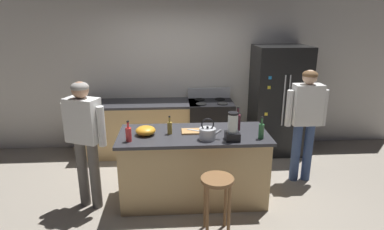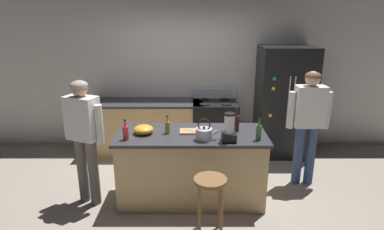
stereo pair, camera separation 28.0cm
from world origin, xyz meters
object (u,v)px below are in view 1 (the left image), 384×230
(tea_kettle, at_px, (208,133))
(person_by_sink_right, at_px, (306,116))
(refrigerator, at_px, (278,101))
(bar_stool, at_px, (217,191))
(person_by_island_left, at_px, (85,134))
(bottle_olive_oil, at_px, (261,131))
(chef_knife, at_px, (195,130))
(bottle_vinegar, at_px, (170,127))
(mixing_bowl, at_px, (146,131))
(bottle_wine, at_px, (238,122))
(kitchen_island, at_px, (193,166))
(cutting_board, at_px, (193,131))
(stove_range, at_px, (210,127))
(bottle_soda, at_px, (128,134))
(blender_appliance, at_px, (233,129))

(tea_kettle, bearing_deg, person_by_sink_right, 23.13)
(refrigerator, bearing_deg, bar_stool, -121.51)
(person_by_island_left, xyz_separation_m, bottle_olive_oil, (2.14, -0.14, 0.04))
(chef_knife, bearing_deg, bar_stool, -47.40)
(bottle_vinegar, height_order, chef_knife, bottle_vinegar)
(refrigerator, bearing_deg, mixing_bowl, -145.32)
(refrigerator, relative_size, bottle_wine, 5.94)
(kitchen_island, bearing_deg, refrigerator, 43.41)
(bottle_vinegar, distance_m, cutting_board, 0.32)
(bottle_wine, bearing_deg, stove_range, 96.79)
(kitchen_island, bearing_deg, chef_knife, 64.28)
(bottle_vinegar, bearing_deg, bottle_soda, -155.83)
(bottle_olive_oil, relative_size, mixing_bowl, 1.11)
(refrigerator, distance_m, mixing_bowl, 2.66)
(bar_stool, distance_m, bottle_vinegar, 1.02)
(cutting_board, bearing_deg, blender_appliance, -34.66)
(blender_appliance, xyz_separation_m, chef_knife, (-0.43, 0.31, -0.12))
(bar_stool, bearing_deg, cutting_board, 104.40)
(person_by_sink_right, distance_m, bottle_olive_oil, 1.04)
(chef_knife, bearing_deg, cutting_board, -150.44)
(refrigerator, height_order, stove_range, refrigerator)
(blender_appliance, bearing_deg, person_by_sink_right, 29.82)
(bottle_olive_oil, bearing_deg, tea_kettle, 178.63)
(stove_range, bearing_deg, chef_knife, -104.52)
(bottle_soda, bearing_deg, bottle_wine, 12.39)
(kitchen_island, xyz_separation_m, blender_appliance, (0.45, -0.26, 0.61))
(bottle_soda, distance_m, chef_knife, 0.85)
(stove_range, bearing_deg, refrigerator, -1.20)
(person_by_island_left, height_order, tea_kettle, person_by_island_left)
(bottle_vinegar, bearing_deg, refrigerator, 38.55)
(bar_stool, height_order, mixing_bowl, mixing_bowl)
(blender_appliance, distance_m, bottle_vinegar, 0.79)
(blender_appliance, bearing_deg, person_by_island_left, 174.41)
(person_by_island_left, xyz_separation_m, person_by_sink_right, (2.95, 0.50, 0.01))
(bottle_soda, bearing_deg, bottle_olive_oil, -0.39)
(person_by_sink_right, bearing_deg, blender_appliance, -150.18)
(bottle_soda, bearing_deg, refrigerator, 35.96)
(stove_range, bearing_deg, bar_stool, -94.99)
(person_by_island_left, xyz_separation_m, chef_knife, (1.35, 0.13, -0.04))
(mixing_bowl, bearing_deg, bottle_vinegar, 2.13)
(bar_stool, height_order, bottle_olive_oil, bottle_olive_oil)
(stove_range, distance_m, person_by_sink_right, 1.73)
(person_by_island_left, bearing_deg, bottle_vinegar, 4.73)
(kitchen_island, height_order, mixing_bowl, mixing_bowl)
(bottle_wine, height_order, bottle_vinegar, bottle_wine)
(refrigerator, distance_m, chef_knife, 2.14)
(person_by_sink_right, relative_size, bottle_vinegar, 7.01)
(bottle_olive_oil, height_order, tea_kettle, bottle_olive_oil)
(person_by_island_left, height_order, bottle_olive_oil, person_by_island_left)
(bottle_vinegar, bearing_deg, person_by_sink_right, 12.13)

